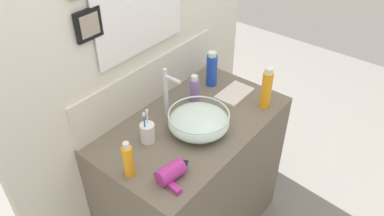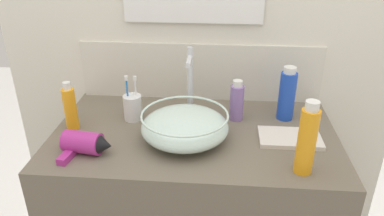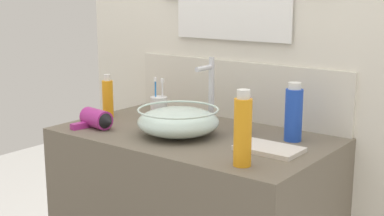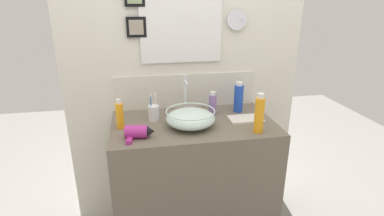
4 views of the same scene
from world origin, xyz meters
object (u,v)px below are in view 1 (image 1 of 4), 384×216
glass_bowl_sink (199,121)px  toothbrush_cup (148,133)px  hair_drier (174,171)px  soap_dispenser (266,89)px  shampoo_bottle (194,89)px  faucet (167,90)px  lotion_bottle (128,161)px  spray_bottle (212,70)px  hand_towel (234,94)px

glass_bowl_sink → toothbrush_cup: 0.26m
hair_drier → soap_dispenser: 0.72m
shampoo_bottle → faucet: bearing=170.7°
hair_drier → lotion_bottle: (-0.11, 0.16, 0.05)m
spray_bottle → soap_dispenser: bearing=-88.9°
toothbrush_cup → hand_towel: bearing=-10.7°
toothbrush_cup → glass_bowl_sink: bearing=-33.0°
hair_drier → hand_towel: 0.72m
faucet → spray_bottle: faucet is taller
faucet → shampoo_bottle: faucet is taller
soap_dispenser → spray_bottle: (-0.01, 0.36, -0.01)m
toothbrush_cup → soap_dispenser: bearing=-26.5°
soap_dispenser → glass_bowl_sink: bearing=157.6°
glass_bowl_sink → toothbrush_cup: size_ratio=1.69×
glass_bowl_sink → hair_drier: 0.35m
shampoo_bottle → lotion_bottle: size_ratio=0.87×
glass_bowl_sink → soap_dispenser: soap_dispenser is taller
faucet → shampoo_bottle: bearing=-9.3°
faucet → lotion_bottle: faucet is taller
faucet → toothbrush_cup: faucet is taller
hair_drier → soap_dispenser: bearing=-3.7°
soap_dispenser → lotion_bottle: soap_dispenser is taller
soap_dispenser → hand_towel: 0.22m
hair_drier → lotion_bottle: bearing=123.9°
spray_bottle → lotion_bottle: size_ratio=1.15×
spray_bottle → hand_towel: 0.20m
shampoo_bottle → lotion_bottle: lotion_bottle is taller
hair_drier → hand_towel: bearing=11.6°
shampoo_bottle → spray_bottle: (0.20, 0.02, 0.03)m
hair_drier → shampoo_bottle: shampoo_bottle is taller
lotion_bottle → hand_towel: bearing=-1.4°
glass_bowl_sink → soap_dispenser: bearing=-22.4°
toothbrush_cup → shampoo_bottle: toothbrush_cup is taller
toothbrush_cup → soap_dispenser: (0.61, -0.30, 0.06)m
glass_bowl_sink → hand_towel: 0.38m
glass_bowl_sink → hair_drier: size_ratio=1.75×
faucet → hair_drier: size_ratio=1.57×
faucet → glass_bowl_sink: bearing=-90.0°
hand_towel → soap_dispenser: bearing=-86.9°
faucet → hair_drier: 0.47m
hair_drier → shampoo_bottle: 0.59m
glass_bowl_sink → soap_dispenser: size_ratio=1.28×
hand_towel → spray_bottle: bearing=88.9°
lotion_bottle → hand_towel: size_ratio=0.85×
toothbrush_cup → soap_dispenser: 0.69m
toothbrush_cup → spray_bottle: size_ratio=0.85×
glass_bowl_sink → lotion_bottle: 0.44m
glass_bowl_sink → spray_bottle: spray_bottle is taller
shampoo_bottle → spray_bottle: 0.20m
shampoo_bottle → hand_towel: (0.19, -0.15, -0.07)m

